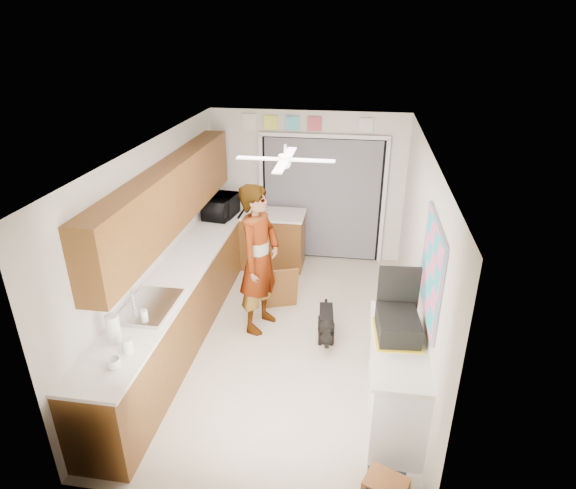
{
  "coord_description": "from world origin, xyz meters",
  "views": [
    {
      "loc": [
        0.86,
        -5.15,
        3.75
      ],
      "look_at": [
        0.0,
        0.4,
        1.15
      ],
      "focal_mm": 30.0,
      "sensor_mm": 36.0,
      "label": 1
    }
  ],
  "objects_px": {
    "suitcase": "(398,326)",
    "microwave": "(221,206)",
    "cup": "(113,364)",
    "man": "(259,259)",
    "dog": "(326,323)",
    "paper_towel_roll": "(113,328)"
  },
  "relations": [
    {
      "from": "suitcase",
      "to": "microwave",
      "type": "bearing_deg",
      "value": 127.91
    },
    {
      "from": "cup",
      "to": "man",
      "type": "xyz_separation_m",
      "value": [
        0.86,
        2.21,
        0.01
      ]
    },
    {
      "from": "man",
      "to": "cup",
      "type": "bearing_deg",
      "value": 175.29
    },
    {
      "from": "suitcase",
      "to": "dog",
      "type": "bearing_deg",
      "value": 118.98
    },
    {
      "from": "suitcase",
      "to": "man",
      "type": "bearing_deg",
      "value": 137.07
    },
    {
      "from": "cup",
      "to": "dog",
      "type": "bearing_deg",
      "value": 49.52
    },
    {
      "from": "paper_towel_roll",
      "to": "man",
      "type": "bearing_deg",
      "value": 60.22
    },
    {
      "from": "paper_towel_roll",
      "to": "microwave",
      "type": "bearing_deg",
      "value": 88.2
    },
    {
      "from": "suitcase",
      "to": "man",
      "type": "xyz_separation_m",
      "value": [
        -1.66,
        1.31,
        -0.05
      ]
    },
    {
      "from": "microwave",
      "to": "dog",
      "type": "xyz_separation_m",
      "value": [
        1.83,
        -1.67,
        -0.88
      ]
    },
    {
      "from": "microwave",
      "to": "man",
      "type": "xyz_separation_m",
      "value": [
        0.94,
        -1.52,
        -0.11
      ]
    },
    {
      "from": "man",
      "to": "suitcase",
      "type": "bearing_deg",
      "value": -111.66
    },
    {
      "from": "dog",
      "to": "paper_towel_roll",
      "type": "bearing_deg",
      "value": -145.14
    },
    {
      "from": "cup",
      "to": "suitcase",
      "type": "relative_size",
      "value": 0.25
    },
    {
      "from": "microwave",
      "to": "cup",
      "type": "relative_size",
      "value": 4.73
    },
    {
      "from": "suitcase",
      "to": "man",
      "type": "relative_size",
      "value": 0.26
    },
    {
      "from": "paper_towel_roll",
      "to": "dog",
      "type": "bearing_deg",
      "value": 40.74
    },
    {
      "from": "cup",
      "to": "dog",
      "type": "relative_size",
      "value": 0.22
    },
    {
      "from": "suitcase",
      "to": "dog",
      "type": "relative_size",
      "value": 0.88
    },
    {
      "from": "suitcase",
      "to": "paper_towel_roll",
      "type": "bearing_deg",
      "value": -173.96
    },
    {
      "from": "man",
      "to": "dog",
      "type": "height_order",
      "value": "man"
    },
    {
      "from": "microwave",
      "to": "suitcase",
      "type": "bearing_deg",
      "value": -129.77
    }
  ]
}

